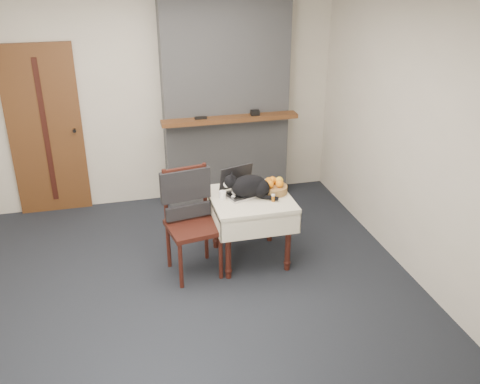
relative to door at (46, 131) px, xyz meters
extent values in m
plane|color=black|center=(1.20, -1.97, -1.00)|extent=(4.50, 4.50, 0.00)
cube|color=beige|center=(1.20, 0.03, 0.30)|extent=(4.50, 0.02, 2.60)
cube|color=beige|center=(3.45, -1.97, 0.30)|extent=(0.02, 4.00, 2.60)
cube|color=brown|center=(0.00, 0.00, 0.00)|extent=(0.82, 0.05, 2.00)
cube|color=black|center=(0.00, -0.03, 0.00)|extent=(0.06, 0.01, 1.70)
cylinder|color=black|center=(0.32, -0.04, 0.00)|extent=(0.04, 0.06, 0.04)
cube|color=gray|center=(2.10, -0.12, 0.30)|extent=(1.50, 0.30, 2.60)
cube|color=brown|center=(2.10, -0.36, 0.10)|extent=(1.62, 0.18, 0.05)
cube|color=black|center=(1.75, -0.36, 0.14)|extent=(0.14, 0.04, 0.03)
cube|color=black|center=(2.40, -0.36, 0.16)|extent=(0.10, 0.07, 0.06)
cylinder|color=black|center=(1.70, -1.96, -0.68)|extent=(0.06, 0.06, 0.64)
sphere|color=black|center=(1.70, -1.96, -0.92)|extent=(0.07, 0.07, 0.07)
cylinder|color=black|center=(2.30, -1.96, -0.68)|extent=(0.06, 0.06, 0.64)
sphere|color=black|center=(2.30, -1.96, -0.92)|extent=(0.07, 0.07, 0.07)
cylinder|color=black|center=(1.70, -1.36, -0.68)|extent=(0.06, 0.06, 0.64)
sphere|color=black|center=(1.70, -1.36, -0.92)|extent=(0.07, 0.07, 0.07)
cylinder|color=black|center=(2.30, -1.36, -0.68)|extent=(0.06, 0.06, 0.64)
sphere|color=black|center=(2.30, -1.36, -0.92)|extent=(0.07, 0.07, 0.07)
cube|color=beige|center=(2.00, -1.66, -0.33)|extent=(0.78, 0.78, 0.06)
cube|color=beige|center=(2.00, -2.05, -0.44)|extent=(0.78, 0.01, 0.22)
cube|color=beige|center=(2.00, -1.28, -0.44)|extent=(0.78, 0.01, 0.22)
cube|color=beige|center=(1.62, -1.66, -0.44)|extent=(0.01, 0.78, 0.22)
cube|color=beige|center=(2.39, -1.66, -0.44)|extent=(0.01, 0.78, 0.22)
cube|color=#B7B7BC|center=(1.94, -1.61, -0.29)|extent=(0.42, 0.35, 0.02)
cube|color=black|center=(1.94, -1.61, -0.28)|extent=(0.34, 0.25, 0.00)
cube|color=black|center=(1.90, -1.47, -0.16)|extent=(0.36, 0.17, 0.25)
cube|color=#A6C3F2|center=(1.90, -1.47, -0.16)|extent=(0.33, 0.15, 0.22)
ellipsoid|color=black|center=(1.98, -1.66, -0.19)|extent=(0.40, 0.28, 0.23)
ellipsoid|color=black|center=(2.09, -1.68, -0.21)|extent=(0.23, 0.24, 0.19)
sphere|color=black|center=(1.81, -1.62, -0.13)|extent=(0.16, 0.16, 0.13)
ellipsoid|color=white|center=(1.77, -1.61, -0.16)|extent=(0.07, 0.08, 0.06)
ellipsoid|color=white|center=(1.84, -1.62, -0.23)|extent=(0.07, 0.09, 0.09)
cone|color=black|center=(1.81, -1.66, -0.07)|extent=(0.05, 0.06, 0.05)
cone|color=black|center=(1.83, -1.58, -0.07)|extent=(0.05, 0.06, 0.05)
cylinder|color=black|center=(2.15, -1.77, -0.27)|extent=(0.19, 0.14, 0.04)
sphere|color=white|center=(1.83, -1.67, -0.28)|extent=(0.04, 0.04, 0.04)
sphere|color=white|center=(1.85, -1.58, -0.28)|extent=(0.04, 0.04, 0.04)
cylinder|color=white|center=(1.72, -1.64, -0.26)|extent=(0.07, 0.07, 0.08)
cylinder|color=#995512|center=(2.18, -1.82, -0.27)|extent=(0.03, 0.03, 0.06)
cylinder|color=silver|center=(2.18, -1.82, -0.23)|extent=(0.04, 0.04, 0.01)
cylinder|color=#AA7C44|center=(2.25, -1.62, -0.26)|extent=(0.27, 0.27, 0.07)
sphere|color=orange|center=(2.20, -1.66, -0.19)|extent=(0.08, 0.08, 0.08)
sphere|color=orange|center=(2.29, -1.67, -0.19)|extent=(0.08, 0.08, 0.08)
sphere|color=orange|center=(2.25, -1.57, -0.19)|extent=(0.08, 0.08, 0.08)
sphere|color=yellow|center=(2.31, -1.59, -0.19)|extent=(0.08, 0.08, 0.08)
sphere|color=orange|center=(2.21, -1.58, -0.19)|extent=(0.08, 0.08, 0.08)
cube|color=black|center=(2.22, -1.59, -0.30)|extent=(0.13, 0.11, 0.01)
cube|color=black|center=(1.40, -1.78, -0.50)|extent=(0.54, 0.54, 0.04)
cylinder|color=black|center=(1.23, -2.01, -0.75)|extent=(0.04, 0.04, 0.50)
cylinder|color=black|center=(1.63, -1.95, -0.75)|extent=(0.04, 0.04, 0.50)
cylinder|color=black|center=(1.17, -1.62, -0.75)|extent=(0.04, 0.04, 0.50)
cylinder|color=black|center=(1.56, -1.55, -0.75)|extent=(0.04, 0.04, 0.50)
cylinder|color=black|center=(1.17, -1.62, -0.22)|extent=(0.04, 0.04, 0.56)
cylinder|color=black|center=(1.56, -1.55, -0.22)|extent=(0.04, 0.04, 0.56)
cube|color=black|center=(1.37, -1.59, -0.11)|extent=(0.40, 0.10, 0.31)
cube|color=black|center=(1.37, -1.60, -0.13)|extent=(0.49, 0.14, 0.31)
camera|label=1|loc=(0.74, -6.24, 1.95)|focal=40.00mm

